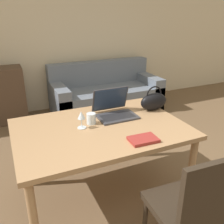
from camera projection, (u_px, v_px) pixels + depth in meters
name	position (u px, v px, depth m)	size (l,w,h in m)	color
wall_back	(50.00, 30.00, 4.07)	(10.00, 0.06, 2.70)	beige
dining_table	(101.00, 134.00, 2.18)	(1.45, 1.01, 0.72)	#A87F56
chair	(193.00, 206.00, 1.58)	(0.46, 0.46, 0.91)	#2D2319
couch	(105.00, 94.00, 4.35)	(1.84, 0.85, 0.82)	slate
laptop	(114.00, 108.00, 2.38)	(0.36, 0.33, 0.25)	#38383D
drinking_glass	(91.00, 119.00, 2.19)	(0.08, 0.08, 0.10)	silver
wine_glass	(81.00, 117.00, 2.09)	(0.08, 0.08, 0.15)	silver
handbag	(154.00, 101.00, 2.48)	(0.29, 0.13, 0.25)	black
book	(143.00, 139.00, 1.92)	(0.22, 0.16, 0.02)	maroon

